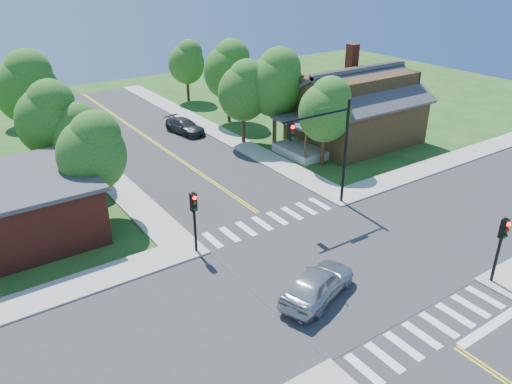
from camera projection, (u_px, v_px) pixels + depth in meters
ground at (336, 267)px, 27.15m from camera, size 100.00×100.00×0.00m
road_ns at (336, 266)px, 27.14m from camera, size 10.00×90.00×0.04m
road_ew at (336, 266)px, 27.14m from camera, size 90.00×10.00×0.04m
intersection_patch at (336, 267)px, 27.15m from camera, size 10.20×10.20×0.06m
sidewalk_ne at (346, 134)px, 46.96m from camera, size 40.00×40.00×0.14m
crosswalk_north at (270, 221)px, 31.74m from camera, size 8.85×2.00×0.01m
crosswalk_south at (430, 330)px, 22.52m from camera, size 8.85×2.00×0.01m
centerline at (336, 266)px, 27.13m from camera, size 0.30×90.00×0.01m
stop_bar at (491, 327)px, 22.77m from camera, size 4.60×0.45×0.09m
signal_mast_ne at (327, 140)px, 31.21m from camera, size 5.30×0.42×7.20m
signal_pole_se at (502, 239)px, 24.67m from camera, size 0.34×0.42×3.80m
signal_pole_nw at (194, 211)px, 27.29m from camera, size 0.34×0.42×3.80m
house_ne at (355, 105)px, 44.02m from camera, size 13.05×8.80×7.11m
building_nw at (1, 212)px, 28.92m from camera, size 10.40×8.40×3.73m
tree_e_a at (327, 108)px, 38.20m from camera, size 4.23×4.01×7.18m
tree_e_b at (276, 81)px, 42.81m from camera, size 4.97×4.72×8.45m
tree_e_c at (229, 68)px, 48.46m from camera, size 4.81×4.57×8.18m
tree_e_d at (187, 61)px, 55.97m from camera, size 4.08×3.88×6.93m
tree_w_a at (93, 150)px, 30.13m from camera, size 4.20×3.99×7.15m
tree_w_b at (49, 116)px, 35.13m from camera, size 4.53×4.30×7.70m
tree_w_c at (27, 86)px, 40.69m from camera, size 5.10×4.85×8.67m
tree_w_d at (15, 84)px, 48.29m from camera, size 3.62×3.44×6.15m
tree_house at (244, 89)px, 42.83m from camera, size 4.40×4.18×7.48m
tree_bldg at (76, 132)px, 35.21m from camera, size 3.64×3.46×6.19m
car_silver at (318, 284)px, 24.32m from camera, size 4.90×6.00×1.64m
car_dgrey at (185, 127)px, 47.06m from camera, size 3.54×5.28×1.33m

